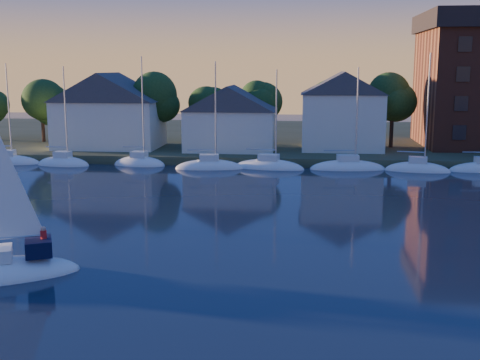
# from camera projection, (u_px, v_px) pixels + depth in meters

# --- Properties ---
(shoreline_land) EXTENTS (160.00, 50.00, 2.00)m
(shoreline_land) POSITION_uv_depth(u_px,v_px,m) (283.00, 141.00, 93.51)
(shoreline_land) COLOR #363F24
(shoreline_land) RESTS_ON ground
(wooden_dock) EXTENTS (120.00, 3.00, 1.00)m
(wooden_dock) POSITION_uv_depth(u_px,v_px,m) (276.00, 164.00, 71.02)
(wooden_dock) COLOR brown
(wooden_dock) RESTS_ON ground
(clubhouse_west) EXTENTS (13.65, 9.45, 9.64)m
(clubhouse_west) POSITION_uv_depth(u_px,v_px,m) (109.00, 109.00, 78.06)
(clubhouse_west) COLOR white
(clubhouse_west) RESTS_ON shoreline_land
(clubhouse_centre) EXTENTS (11.55, 8.40, 8.08)m
(clubhouse_centre) POSITION_uv_depth(u_px,v_px,m) (231.00, 117.00, 75.59)
(clubhouse_centre) COLOR white
(clubhouse_centre) RESTS_ON shoreline_land
(clubhouse_east) EXTENTS (10.50, 8.40, 9.80)m
(clubhouse_east) POSITION_uv_depth(u_px,v_px,m) (342.00, 110.00, 75.94)
(clubhouse_east) COLOR white
(clubhouse_east) RESTS_ON shoreline_land
(tree_line) EXTENTS (93.40, 5.40, 8.90)m
(tree_line) POSITION_uv_depth(u_px,v_px,m) (295.00, 99.00, 80.25)
(tree_line) COLOR #362518
(tree_line) RESTS_ON shoreline_land
(moored_fleet) EXTENTS (79.50, 2.40, 12.05)m
(moored_fleet) POSITION_uv_depth(u_px,v_px,m) (240.00, 167.00, 68.48)
(moored_fleet) COLOR white
(moored_fleet) RESTS_ON ground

